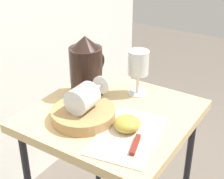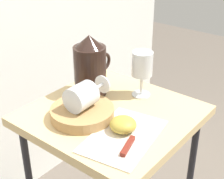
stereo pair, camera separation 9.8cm
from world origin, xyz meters
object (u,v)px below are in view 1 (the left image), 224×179
object	(u,v)px
wine_glass_upright	(138,65)
wine_glass_tipped_near	(83,98)
knife	(138,139)
table	(112,132)
pitcher	(86,71)
apple_half_left	(127,124)
basket_tray	(83,114)

from	to	relation	value
wine_glass_upright	wine_glass_tipped_near	xyz separation A→B (m)	(-0.23, 0.06, -0.03)
wine_glass_tipped_near	knife	world-z (taller)	wine_glass_tipped_near
table	wine_glass_tipped_near	size ratio (longest dim) A/B	4.75
wine_glass_upright	pitcher	bearing A→B (deg)	122.93
knife	table	bearing A→B (deg)	56.88
table	wine_glass_tipped_near	xyz separation A→B (m)	(-0.08, 0.05, 0.15)
wine_glass_upright	apple_half_left	distance (m)	0.25
wine_glass_tipped_near	knife	bearing A→B (deg)	-93.71
apple_half_left	knife	world-z (taller)	apple_half_left
table	basket_tray	world-z (taller)	basket_tray
pitcher	wine_glass_tipped_near	xyz separation A→B (m)	(-0.14, -0.09, -0.01)
wine_glass_upright	wine_glass_tipped_near	distance (m)	0.24
basket_tray	pitcher	bearing A→B (deg)	32.62
pitcher	wine_glass_tipped_near	distance (m)	0.16
pitcher	knife	world-z (taller)	pitcher
pitcher	apple_half_left	bearing A→B (deg)	-117.45
table	knife	xyz separation A→B (m)	(-0.09, -0.15, 0.09)
basket_tray	wine_glass_tipped_near	world-z (taller)	wine_glass_tipped_near
basket_tray	pitcher	xyz separation A→B (m)	(0.14, 0.09, 0.07)
table	apple_half_left	distance (m)	0.16
basket_tray	wine_glass_upright	xyz separation A→B (m)	(0.23, -0.06, 0.09)
wine_glass_upright	basket_tray	bearing A→B (deg)	165.87
basket_tray	wine_glass_tipped_near	size ratio (longest dim) A/B	1.32
basket_tray	wine_glass_tipped_near	distance (m)	0.06
wine_glass_upright	knife	distance (m)	0.30
table	wine_glass_tipped_near	distance (m)	0.18
wine_glass_tipped_near	knife	xyz separation A→B (m)	(-0.01, -0.19, -0.07)
wine_glass_tipped_near	table	bearing A→B (deg)	-31.25
pitcher	wine_glass_tipped_near	size ratio (longest dim) A/B	1.43
pitcher	table	bearing A→B (deg)	-111.18
table	wine_glass_upright	world-z (taller)	wine_glass_upright
pitcher	wine_glass_upright	size ratio (longest dim) A/B	1.33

